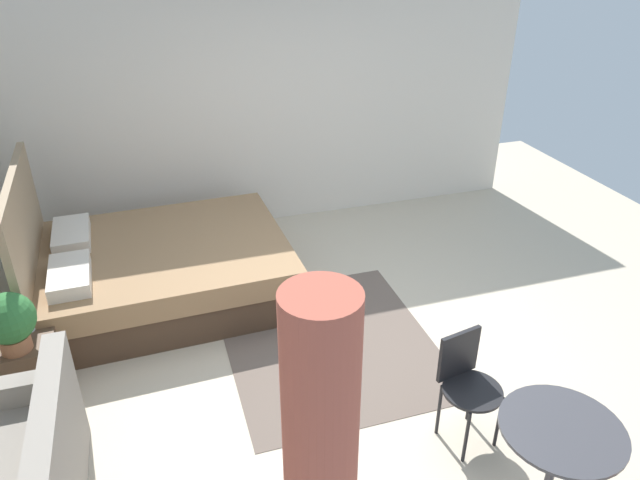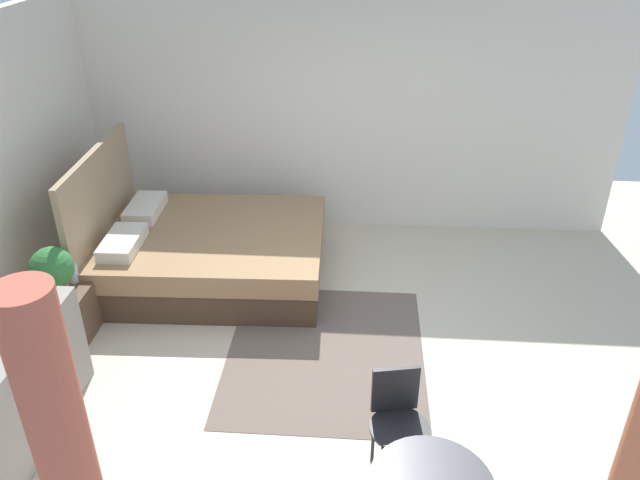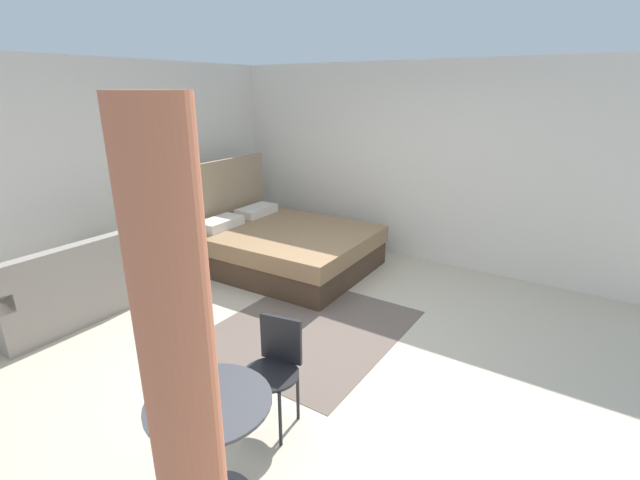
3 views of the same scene
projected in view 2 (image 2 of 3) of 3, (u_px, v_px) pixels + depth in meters
ground_plane at (336, 365)px, 5.30m from camera, size 8.35×9.03×0.02m
wall_right at (349, 116)px, 6.99m from camera, size 0.12×6.03×2.65m
area_rug at (325, 352)px, 5.42m from camera, size 1.95×1.69×0.01m
bed at (207, 251)px, 6.38m from camera, size 1.84×2.28×1.36m
nightstand at (71, 310)px, 5.58m from camera, size 0.46×0.40×0.46m
potted_plant at (52, 270)px, 5.26m from camera, size 0.36×0.36×0.45m
vase at (72, 273)px, 5.53m from camera, size 0.10×0.10×0.18m
cafe_chair_near_window at (397, 414)px, 4.10m from camera, size 0.46×0.46×0.80m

